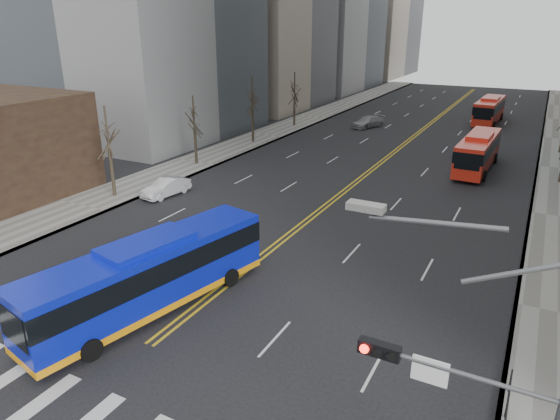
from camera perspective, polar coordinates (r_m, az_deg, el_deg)
name	(u,v)px	position (r m, az deg, el deg)	size (l,w,h in m)	color
ground	(54,420)	(21.03, -24.42, -21.00)	(220.00, 220.00, 0.00)	black
sidewalk_left	(266,135)	(63.00, -1.62, 8.55)	(5.00, 130.00, 0.15)	slate
crosswalk	(54,420)	(21.02, -24.42, -20.99)	(26.70, 4.00, 0.01)	silver
centerline	(417,134)	(66.47, 15.43, 8.41)	(0.55, 100.00, 0.01)	gold
signal_mast	(491,405)	(13.64, 22.93, -19.88)	(5.37, 0.37, 9.39)	slate
street_trees	(297,116)	(48.74, 1.94, 10.69)	(35.20, 47.20, 7.60)	#2D251B
blue_bus	(150,274)	(25.11, -14.68, -7.05)	(5.38, 13.15, 3.72)	#0C1BBD
red_bus_near	(478,150)	(51.19, 21.69, 6.38)	(3.07, 11.12, 3.51)	red
red_bus_far	(489,109)	(76.39, 22.82, 10.62)	(3.20, 11.54, 3.62)	red
car_white	(166,187)	(41.71, -12.90, 2.54)	(1.52, 4.35, 1.43)	silver
car_dark_mid	(469,169)	(49.03, 20.83, 4.41)	(1.69, 4.20, 1.43)	black
car_silver	(368,122)	(69.05, 10.00, 9.91)	(2.10, 5.17, 1.50)	#9F9FA4
car_dark_far	(494,110)	(84.64, 23.27, 10.47)	(2.22, 4.81, 1.34)	black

